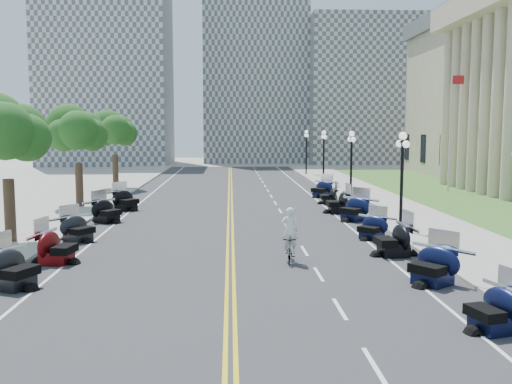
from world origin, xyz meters
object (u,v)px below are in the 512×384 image
object	(u,v)px
flagpole	(450,132)
bicycle	(290,249)
motorcycle_n_3	(494,307)
cyclist_rider	(290,213)

from	to	relation	value
flagpole	bicycle	world-z (taller)	flagpole
motorcycle_n_3	cyclist_rider	distance (m)	9.24
bicycle	cyclist_rider	bearing A→B (deg)	0.00
cyclist_rider	bicycle	bearing A→B (deg)	-0.00
flagpole	bicycle	size ratio (longest dim) A/B	5.73
flagpole	cyclist_rider	size ratio (longest dim) A/B	5.41
motorcycle_n_3	cyclist_rider	size ratio (longest dim) A/B	1.02
cyclist_rider	flagpole	bearing A→B (deg)	-123.07
bicycle	cyclist_rider	distance (m)	1.45
bicycle	cyclist_rider	size ratio (longest dim) A/B	0.94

